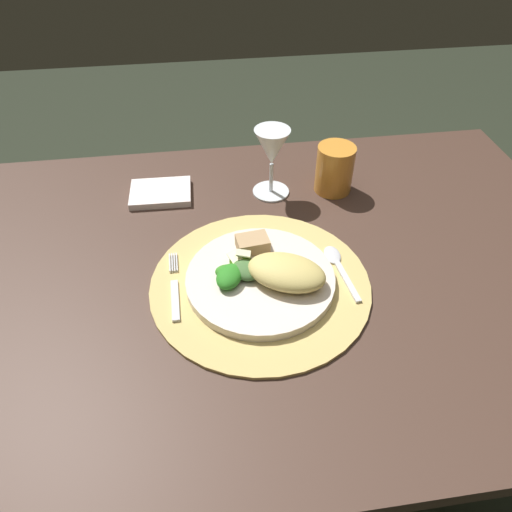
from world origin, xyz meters
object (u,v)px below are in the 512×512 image
Objects in this scene: fork at (175,289)px; spoon at (336,262)px; napkin at (161,193)px; dinner_plate at (260,279)px; wine_glass at (272,150)px; dining_table at (244,310)px; amber_tumbler at (335,169)px.

spoon is (0.28, 0.02, 0.00)m from fork.
dinner_plate is at bearing -59.49° from napkin.
wine_glass is at bearing -5.01° from napkin.
wine_glass is (0.08, 0.21, 0.21)m from dining_table.
napkin reaches higher than fork.
amber_tumbler is (0.13, -0.01, -0.05)m from wine_glass.
dinner_plate is at bearing -1.40° from fork.
napkin reaches higher than dining_table.
napkin is at bearing 174.99° from wine_glass.
dinner_plate reaches higher than dining_table.
dining_table is 8.46× the size of fork.
fork is at bearing -84.93° from napkin.
amber_tumbler is at bearing 53.22° from dinner_plate.
dining_table is 0.17m from fork.
napkin is at bearing 121.17° from dining_table.
fork is 1.56× the size of amber_tumbler.
spoon is at bearing 11.52° from dinner_plate.
spoon is 1.42× the size of amber_tumbler.
napkin is 0.86× the size of wine_glass.
spoon is at bearing -103.08° from amber_tumbler.
amber_tumbler reaches higher than spoon.
dinner_plate is 1.73× the size of wine_glass.
napkin is 0.25m from wine_glass.
fork is 0.28m from napkin.
amber_tumbler is (0.21, 0.21, 0.16)m from dining_table.
fork reaches higher than dining_table.
dinner_plate reaches higher than napkin.
amber_tumbler reaches higher than napkin.
spoon is 0.99× the size of wine_glass.
spoon is at bearing -39.83° from napkin.
fork is at bearing 178.60° from dinner_plate.
fork is 1.10× the size of spoon.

